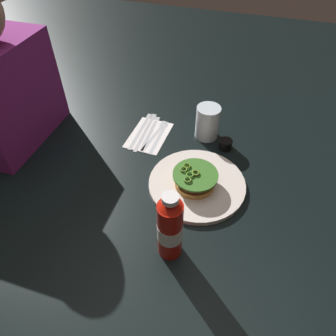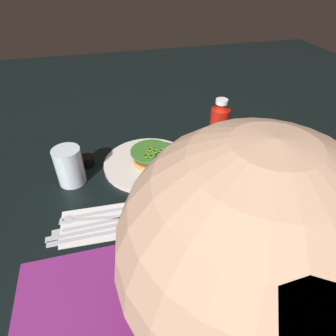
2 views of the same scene
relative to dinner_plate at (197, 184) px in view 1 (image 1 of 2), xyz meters
name	(u,v)px [view 1 (image 1 of 2)]	position (x,y,z in m)	size (l,w,h in m)	color
ground_plane	(153,180)	(-0.02, 0.14, -0.01)	(3.00, 3.00, 0.00)	black
dinner_plate	(197,184)	(0.00, 0.00, 0.00)	(0.29, 0.29, 0.02)	silver
burger_sandwich	(195,179)	(-0.01, 0.01, 0.03)	(0.13, 0.13, 0.05)	#BC863C
ketchup_bottle	(170,228)	(-0.23, 0.01, 0.09)	(0.06, 0.06, 0.21)	#B3170C
water_glass	(207,122)	(0.24, 0.02, 0.05)	(0.08, 0.08, 0.12)	silver
condiment_cup	(226,144)	(0.20, -0.05, 0.01)	(0.04, 0.04, 0.03)	black
napkin	(149,135)	(0.18, 0.22, -0.01)	(0.18, 0.13, 0.00)	white
spoon_utensil	(161,132)	(0.21, 0.18, 0.00)	(0.18, 0.03, 0.00)	silver
fork_utensil	(156,132)	(0.20, 0.20, 0.00)	(0.19, 0.04, 0.00)	silver
steak_knife	(151,130)	(0.21, 0.22, 0.00)	(0.20, 0.02, 0.00)	silver
table_knife	(146,129)	(0.21, 0.24, 0.00)	(0.22, 0.02, 0.00)	silver
butter_knife	(142,128)	(0.21, 0.26, 0.00)	(0.22, 0.02, 0.00)	silver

